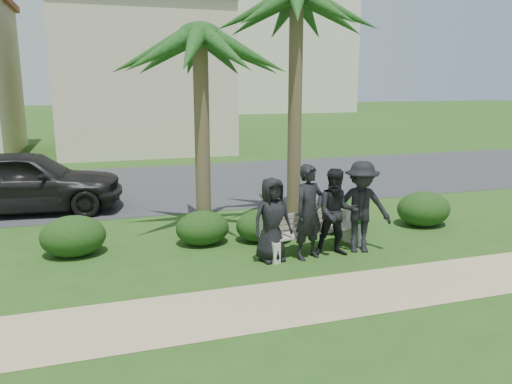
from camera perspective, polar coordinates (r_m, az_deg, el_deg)
ground at (r=9.65m, az=3.77°, el=-7.64°), size 160.00×160.00×0.00m
footpath at (r=8.13m, az=8.53°, el=-11.67°), size 30.00×1.60×0.01m
asphalt_street at (r=17.09m, az=-6.12°, el=1.08°), size 160.00×8.00×0.01m
stucco_bldg_right at (r=26.54m, az=-13.03°, el=12.72°), size 8.40×8.40×7.30m
hotel_tower at (r=66.55m, az=-2.67°, el=20.92°), size 26.00×18.00×37.30m
park_bench at (r=10.04m, az=6.55°, el=-4.84°), size 2.28×0.95×0.76m
man_a at (r=9.32m, az=1.85°, el=-3.17°), size 0.85×0.62×1.60m
man_b at (r=9.48m, az=6.09°, el=-2.29°), size 0.77×0.63×1.82m
man_c at (r=9.73m, az=9.18°, el=-2.34°), size 0.97×0.84×1.71m
man_d at (r=10.02m, az=11.91°, el=-1.69°), size 1.33×1.02×1.82m
hedge_a at (r=10.36m, az=-20.18°, el=-4.64°), size 1.24×1.03×0.81m
hedge_b at (r=10.46m, az=-6.14°, el=-4.00°), size 1.11×0.92×0.73m
hedge_c at (r=10.55m, az=1.64°, el=-4.02°), size 1.00×0.82×0.65m
hedge_d at (r=10.62m, az=0.55°, el=-3.77°), size 1.07×0.88×0.70m
hedge_e at (r=11.48m, az=9.34°, el=-2.37°), size 1.27×1.05×0.83m
hedge_f at (r=12.42m, az=18.61°, el=-1.74°), size 1.28×1.06×0.84m
palm_left at (r=10.65m, az=-6.43°, el=17.09°), size 3.00×3.00×5.15m
palm_right at (r=11.83m, az=4.67°, el=21.03°), size 3.00×3.00×6.08m
car_a at (r=14.19m, az=-24.90°, el=1.12°), size 5.02×2.46×1.65m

